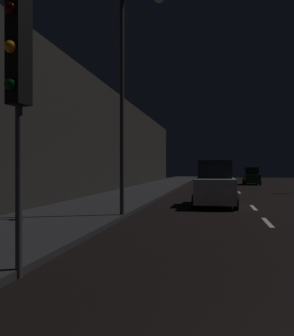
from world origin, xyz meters
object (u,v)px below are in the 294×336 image
streetlamp_overhead (133,72)px  car_approaching_headlights (215,185)px  traffic_light_near_left (18,72)px  car_distant_taillights (251,177)px

streetlamp_overhead → car_approaching_headlights: (2.97, 5.06, -4.38)m
car_approaching_headlights → traffic_light_near_left: bearing=-15.0°
streetlamp_overhead → car_distant_taillights: size_ratio=2.19×
streetlamp_overhead → car_distant_taillights: streetlamp_overhead is taller
traffic_light_near_left → car_distant_taillights: traffic_light_near_left is taller
traffic_light_near_left → streetlamp_overhead: streetlamp_overhead is taller
traffic_light_near_left → streetlamp_overhead: 7.42m
traffic_light_near_left → car_approaching_headlights: traffic_light_near_left is taller
traffic_light_near_left → car_approaching_headlights: size_ratio=1.09×
car_approaching_headlights → car_distant_taillights: bearing=170.3°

